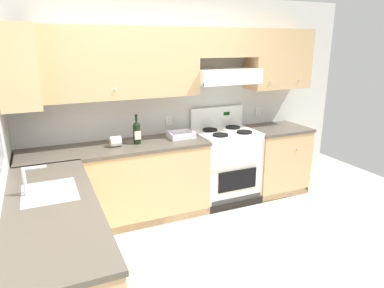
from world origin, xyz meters
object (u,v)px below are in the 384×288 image
Objects in this scene: bowl at (181,136)px; stove at (226,165)px; paper_towel_roll at (116,141)px; wine_bottle at (137,132)px.

stove is at bearing -3.42° from bowl.
stove is 9.99× the size of paper_towel_roll.
bowl is at bearing 3.73° from wine_bottle.
wine_bottle is 0.56m from bowl.
bowl is at bearing 176.58° from stove.
wine_bottle is 2.80× the size of paper_towel_roll.
wine_bottle is at bearing 179.97° from stove.
paper_towel_roll is (-0.25, -0.02, -0.08)m from wine_bottle.
bowl is at bearing 3.66° from paper_towel_roll.
paper_towel_roll is at bearing -176.48° from wine_bottle.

